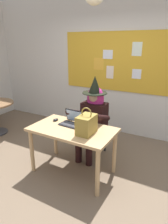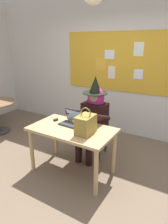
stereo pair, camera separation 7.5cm
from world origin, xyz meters
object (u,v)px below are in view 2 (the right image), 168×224
Objects in this scene: desk_main at (72,135)px; person_costumed at (93,114)px; chair_at_desk at (96,127)px; computer_mouse at (56,120)px; handbag at (86,124)px; laptop at (72,121)px.

desk_main is 0.89× the size of person_costumed.
chair_at_desk is (0.04, 0.72, -0.14)m from desk_main.
handbag is (0.65, -0.18, 0.12)m from computer_mouse.
computer_mouse is at bearing -173.70° from laptop.
laptop is (-0.10, 0.14, 0.15)m from desk_main.
laptop reaches higher than desk_main.
desk_main is 3.33× the size of handbag.
person_costumed reaches higher than handbag.
handbag is at bearing -11.66° from desk_main.
chair_at_desk reaches higher than computer_mouse.
computer_mouse is (-0.30, -0.01, -0.03)m from laptop.
laptop reaches higher than computer_mouse.
computer_mouse is (-0.44, -0.47, -0.03)m from person_costumed.
person_costumed is at bearing 108.59° from handbag.
desk_main is at bearing -7.56° from chair_at_desk.
desk_main is 0.23m from laptop.
person_costumed is 3.76× the size of handbag.
chair_at_desk is at bearing 87.13° from desk_main.
computer_mouse is at bearing 164.47° from handbag.
chair_at_desk is 0.66m from laptop.
chair_at_desk is 2.37× the size of handbag.
desk_main is 0.61m from person_costumed.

